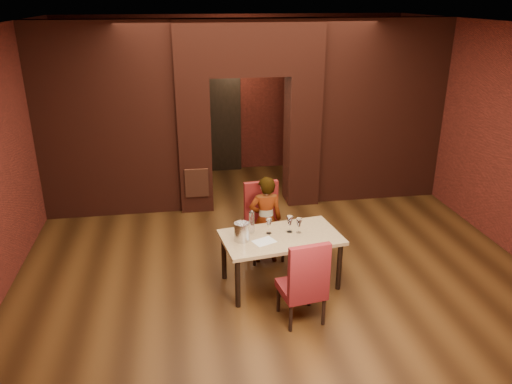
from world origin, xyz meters
TOP-DOWN VIEW (x-y plane):
  - floor at (0.00, 0.00)m, footprint 8.00×8.00m
  - ceiling at (0.00, 0.00)m, footprint 7.00×8.00m
  - wall_back at (0.00, 4.00)m, footprint 7.00×0.04m
  - wall_front at (0.00, -4.00)m, footprint 7.00×0.04m
  - wall_right at (3.50, 0.00)m, footprint 0.04×8.00m
  - pillar_left at (-0.95, 2.00)m, footprint 0.55×0.55m
  - pillar_right at (0.95, 2.00)m, footprint 0.55×0.55m
  - lintel at (0.00, 2.00)m, footprint 2.45×0.55m
  - wing_wall_left at (-2.36, 2.00)m, footprint 2.28×0.35m
  - wing_wall_right at (2.36, 2.00)m, footprint 2.28×0.35m
  - vent_panel at (-0.95, 1.71)m, footprint 0.40×0.03m
  - rear_door at (-0.40, 3.94)m, footprint 0.90×0.08m
  - rear_door_frame at (-0.40, 3.90)m, footprint 1.02×0.04m
  - dining_table at (-0.01, -0.78)m, footprint 1.59×1.04m
  - chair_far at (-0.08, -0.03)m, footprint 0.54×0.54m
  - chair_near at (0.07, -1.56)m, footprint 0.54×0.54m
  - person_seated at (-0.09, -0.14)m, footprint 0.47×0.31m
  - wine_glass_a at (-0.15, -0.69)m, footprint 0.08×0.08m
  - wine_glass_b at (0.12, -0.69)m, footprint 0.09×0.09m
  - wine_glass_c at (0.23, -0.73)m, footprint 0.08×0.08m
  - tasting_sheet at (-0.25, -0.90)m, footprint 0.32×0.28m
  - wine_bucket at (-0.52, -0.83)m, footprint 0.19×0.19m
  - water_bottle at (-0.36, -0.62)m, footprint 0.07×0.07m
  - potted_plant at (0.71, -0.07)m, footprint 0.49×0.48m

SIDE VIEW (x-z plane):
  - floor at x=0.00m, z-range 0.00..0.00m
  - potted_plant at x=0.71m, z-range 0.00..0.41m
  - dining_table at x=-0.01m, z-range 0.00..0.70m
  - chair_near at x=0.07m, z-range 0.00..1.05m
  - chair_far at x=-0.08m, z-range 0.00..1.09m
  - vent_panel at x=-0.95m, z-range 0.30..0.80m
  - person_seated at x=-0.09m, z-range 0.00..1.27m
  - tasting_sheet at x=-0.25m, z-range 0.70..0.70m
  - wine_glass_c at x=0.23m, z-range 0.70..0.90m
  - wine_glass_a at x=-0.15m, z-range 0.70..0.90m
  - wine_glass_b at x=0.12m, z-range 0.70..0.92m
  - wine_bucket at x=-0.52m, z-range 0.70..0.93m
  - water_bottle at x=-0.36m, z-range 0.70..1.00m
  - rear_door at x=-0.40m, z-range 0.00..2.10m
  - rear_door_frame at x=-0.40m, z-range -0.06..2.16m
  - pillar_left at x=-0.95m, z-range 0.00..2.30m
  - pillar_right at x=0.95m, z-range 0.00..2.30m
  - wall_back at x=0.00m, z-range 0.00..3.20m
  - wall_front at x=0.00m, z-range 0.00..3.20m
  - wall_right at x=3.50m, z-range 0.00..3.20m
  - wing_wall_left at x=-2.36m, z-range 0.00..3.20m
  - wing_wall_right at x=2.36m, z-range 0.00..3.20m
  - lintel at x=0.00m, z-range 2.30..3.20m
  - ceiling at x=0.00m, z-range 3.18..3.22m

